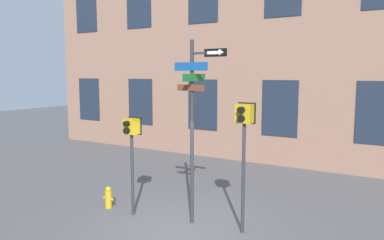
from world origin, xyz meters
name	(u,v)px	position (x,y,z in m)	size (l,w,h in m)	color
ground_plane	(181,230)	(0.00, 0.00, 0.00)	(60.00, 60.00, 0.00)	#515154
street_sign_pole	(194,115)	(0.06, 0.51, 2.66)	(1.34, 1.00, 4.39)	#2D2D33
pedestrian_signal_left	(132,138)	(-1.57, 0.16, 2.01)	(0.41, 0.40, 2.52)	#2D2D33
pedestrian_signal_right	(244,130)	(1.28, 0.60, 2.36)	(0.42, 0.40, 2.97)	#2D2D33
fire_hydrant	(109,197)	(-2.47, 0.22, 0.28)	(0.34, 0.18, 0.59)	gold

